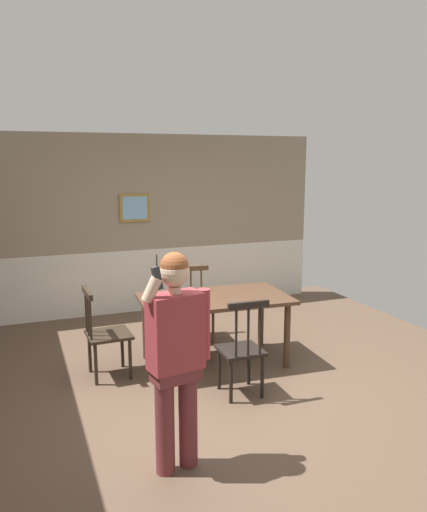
{
  "coord_description": "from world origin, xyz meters",
  "views": [
    {
      "loc": [
        -1.75,
        -4.39,
        2.25
      ],
      "look_at": [
        -0.26,
        -0.56,
        1.48
      ],
      "focal_mm": 35.81,
      "sensor_mm": 36.0,
      "label": 1
    }
  ],
  "objects_px": {
    "chair_near_window": "(105,333)",
    "person_figure": "(176,350)",
    "chair_at_table_head": "(242,349)",
    "dining_table": "(215,305)",
    "chair_by_doorway": "(194,304)"
  },
  "relations": [
    {
      "from": "chair_by_doorway",
      "to": "person_figure",
      "type": "height_order",
      "value": "person_figure"
    },
    {
      "from": "chair_at_table_head",
      "to": "person_figure",
      "type": "relative_size",
      "value": 0.6
    },
    {
      "from": "chair_by_doorway",
      "to": "chair_at_table_head",
      "type": "relative_size",
      "value": 0.93
    },
    {
      "from": "dining_table",
      "to": "chair_at_table_head",
      "type": "xyz_separation_m",
      "value": [
        -0.05,
        -0.85,
        -0.21
      ]
    },
    {
      "from": "chair_near_window",
      "to": "person_figure",
      "type": "distance_m",
      "value": 1.9
    },
    {
      "from": "dining_table",
      "to": "chair_by_doorway",
      "type": "height_order",
      "value": "chair_by_doorway"
    },
    {
      "from": "chair_by_doorway",
      "to": "chair_at_table_head",
      "type": "bearing_deg",
      "value": 91.84
    },
    {
      "from": "chair_near_window",
      "to": "chair_at_table_head",
      "type": "bearing_deg",
      "value": 49.4
    },
    {
      "from": "chair_by_doorway",
      "to": "person_figure",
      "type": "bearing_deg",
      "value": 73.72
    },
    {
      "from": "dining_table",
      "to": "chair_at_table_head",
      "type": "height_order",
      "value": "chair_at_table_head"
    },
    {
      "from": "chair_near_window",
      "to": "dining_table",
      "type": "bearing_deg",
      "value": 84.72
    },
    {
      "from": "chair_near_window",
      "to": "person_figure",
      "type": "bearing_deg",
      "value": 4.76
    },
    {
      "from": "dining_table",
      "to": "chair_by_doorway",
      "type": "distance_m",
      "value": 0.88
    },
    {
      "from": "dining_table",
      "to": "chair_near_window",
      "type": "xyz_separation_m",
      "value": [
        -1.2,
        0.07,
        -0.2
      ]
    },
    {
      "from": "chair_at_table_head",
      "to": "person_figure",
      "type": "distance_m",
      "value": 1.39
    }
  ]
}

